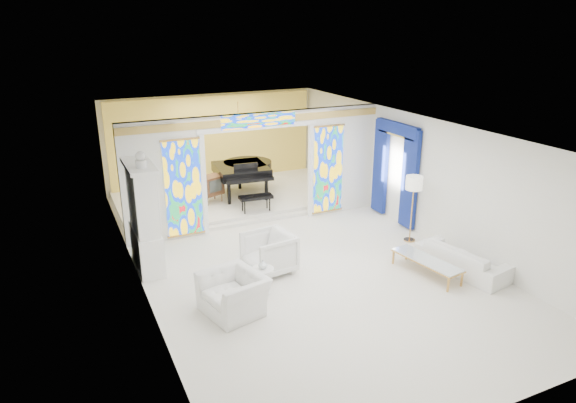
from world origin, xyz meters
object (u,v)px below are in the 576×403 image
china_cabinet (144,218)px  tv_console (211,185)px  armchair_right (269,253)px  grand_piano (245,169)px  coffee_table (427,260)px  sofa (462,259)px  armchair_left (233,294)px

china_cabinet → tv_console: size_ratio=3.41×
armchair_right → grand_piano: bearing=158.0°
grand_piano → tv_console: 1.27m
china_cabinet → tv_console: bearing=52.4°
coffee_table → sofa: bearing=-13.5°
china_cabinet → armchair_right: 2.79m
grand_piano → armchair_left: bearing=-107.3°
sofa → grand_piano: grand_piano is taller
tv_console → sofa: bearing=-80.4°
armchair_left → tv_console: bearing=153.1°
armchair_right → coffee_table: 3.39m
sofa → grand_piano: 7.09m
tv_console → grand_piano: bearing=-4.6°
armchair_left → grand_piano: 6.56m
grand_piano → tv_console: grand_piano is taller
china_cabinet → coffee_table: bearing=-28.4°
sofa → grand_piano: (-2.57, 6.58, 0.65)m
armchair_left → armchair_right: (1.24, 1.23, 0.07)m
armchair_right → tv_console: tv_console is taller
china_cabinet → armchair_right: (2.34, -1.33, -0.72)m
china_cabinet → tv_console: (2.40, 3.12, -0.48)m
armchair_left → sofa: 5.09m
tv_console → armchair_left: bearing=-124.4°
armchair_right → china_cabinet: bearing=-127.1°
coffee_table → china_cabinet: bearing=151.6°
sofa → tv_console: 7.28m
coffee_table → tv_console: 6.71m
china_cabinet → grand_piano: bearing=44.1°
china_cabinet → sofa: bearing=-26.6°
china_cabinet → sofa: (6.17, -3.09, -0.87)m
armchair_right → coffee_table: bearing=55.1°
china_cabinet → armchair_left: size_ratio=2.36×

